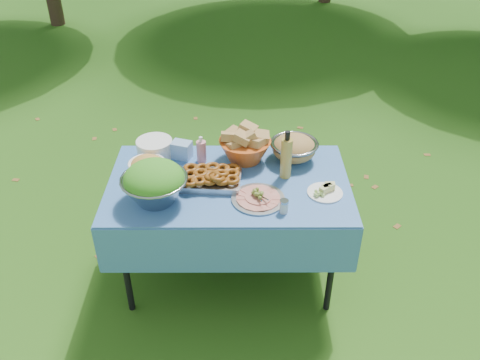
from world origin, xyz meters
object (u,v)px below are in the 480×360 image
Objects in this scene: oil_bottle at (286,155)px; pasta_bowl_steel at (294,148)px; picnic_table at (229,230)px; bread_bowl at (245,145)px; salad_bowl at (154,183)px; plate_stack at (155,148)px; charcuterie_platter at (258,195)px.

pasta_bowl_steel is at bearing 71.55° from oil_bottle.
picnic_table is 0.68m from pasta_bowl_steel.
oil_bottle reaches higher than bread_bowl.
picnic_table is at bearing 24.49° from salad_bowl.
oil_bottle is (0.35, 0.06, 0.54)m from picnic_table.
salad_bowl reaches higher than bread_bowl.
oil_bottle reaches higher than pasta_bowl_steel.
salad_bowl is at bearing -161.90° from oil_bottle.
pasta_bowl_steel is at bearing 2.41° from bread_bowl.
pasta_bowl_steel is (0.90, -0.04, 0.02)m from plate_stack.
oil_bottle is (0.25, -0.19, 0.05)m from bread_bowl.
oil_bottle reaches higher than salad_bowl.
bread_bowl reaches higher than picnic_table.
pasta_bowl_steel is at bearing 32.64° from picnic_table.
plate_stack is 0.90m from pasta_bowl_steel.
oil_bottle is at bearing -108.45° from pasta_bowl_steel.
charcuterie_platter is at bearing -118.46° from pasta_bowl_steel.
salad_bowl is at bearing -179.34° from charcuterie_platter.
pasta_bowl_steel reaches higher than charcuterie_platter.
salad_bowl is 1.24× the size of pasta_bowl_steel.
bread_bowl reaches higher than pasta_bowl_steel.
salad_bowl is 1.21× the size of oil_bottle.
salad_bowl is 0.68m from bread_bowl.
charcuterie_platter is at bearing -36.37° from plate_stack.
picnic_table is 0.68m from salad_bowl.
bread_bowl is 0.32m from pasta_bowl_steel.
oil_bottle is (-0.07, -0.21, 0.08)m from pasta_bowl_steel.
salad_bowl is 0.95m from pasta_bowl_steel.
oil_bottle is (0.17, 0.24, 0.12)m from charcuterie_platter.
picnic_table is at bearing -147.36° from pasta_bowl_steel.
charcuterie_platter is at bearing 0.66° from salad_bowl.
oil_bottle is at bearing -38.10° from bread_bowl.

